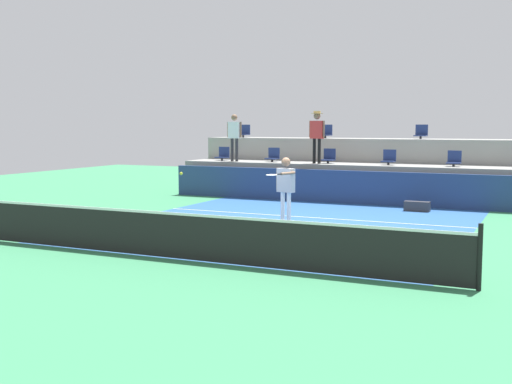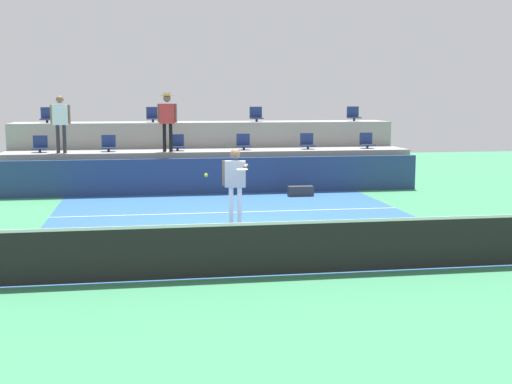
# 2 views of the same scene
# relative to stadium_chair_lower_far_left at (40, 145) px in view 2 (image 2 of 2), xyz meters

# --- Properties ---
(ground_plane) EXTENTS (40.00, 40.00, 0.00)m
(ground_plane) POSITION_rel_stadium_chair_lower_far_left_xyz_m (5.31, -7.23, -1.46)
(ground_plane) COLOR #388456
(court_inner_paint) EXTENTS (9.00, 10.00, 0.01)m
(court_inner_paint) POSITION_rel_stadium_chair_lower_far_left_xyz_m (5.31, -6.23, -1.46)
(court_inner_paint) COLOR #285693
(court_inner_paint) RESTS_ON ground_plane
(court_service_line) EXTENTS (9.00, 0.06, 0.00)m
(court_service_line) POSITION_rel_stadium_chair_lower_far_left_xyz_m (5.31, -4.83, -1.46)
(court_service_line) COLOR white
(court_service_line) RESTS_ON ground_plane
(tennis_net) EXTENTS (10.48, 0.08, 1.07)m
(tennis_net) POSITION_rel_stadium_chair_lower_far_left_xyz_m (5.31, -11.23, -0.97)
(tennis_net) COLOR black
(tennis_net) RESTS_ON ground_plane
(sponsor_backboard) EXTENTS (13.00, 0.16, 1.10)m
(sponsor_backboard) POSITION_rel_stadium_chair_lower_far_left_xyz_m (5.31, -1.23, -0.91)
(sponsor_backboard) COLOR navy
(sponsor_backboard) RESTS_ON ground_plane
(seating_tier_lower) EXTENTS (13.00, 1.80, 1.25)m
(seating_tier_lower) POSITION_rel_stadium_chair_lower_far_left_xyz_m (5.31, 0.07, -0.84)
(seating_tier_lower) COLOR gray
(seating_tier_lower) RESTS_ON ground_plane
(seating_tier_upper) EXTENTS (13.00, 1.80, 2.10)m
(seating_tier_upper) POSITION_rel_stadium_chair_lower_far_left_xyz_m (5.31, 1.87, -0.41)
(seating_tier_upper) COLOR gray
(seating_tier_upper) RESTS_ON ground_plane
(stadium_chair_lower_far_left) EXTENTS (0.44, 0.40, 0.52)m
(stadium_chair_lower_far_left) POSITION_rel_stadium_chair_lower_far_left_xyz_m (0.00, 0.00, 0.00)
(stadium_chair_lower_far_left) COLOR #2D2D33
(stadium_chair_lower_far_left) RESTS_ON seating_tier_lower
(stadium_chair_lower_left) EXTENTS (0.44, 0.40, 0.52)m
(stadium_chair_lower_left) POSITION_rel_stadium_chair_lower_far_left_xyz_m (2.09, 0.00, 0.00)
(stadium_chair_lower_left) COLOR #2D2D33
(stadium_chair_lower_left) RESTS_ON seating_tier_lower
(stadium_chair_lower_mid_left) EXTENTS (0.44, 0.40, 0.52)m
(stadium_chair_lower_mid_left) POSITION_rel_stadium_chair_lower_far_left_xyz_m (4.25, 0.00, 0.00)
(stadium_chair_lower_mid_left) COLOR #2D2D33
(stadium_chair_lower_mid_left) RESTS_ON seating_tier_lower
(stadium_chair_lower_mid_right) EXTENTS (0.44, 0.40, 0.52)m
(stadium_chair_lower_mid_right) POSITION_rel_stadium_chair_lower_far_left_xyz_m (6.40, 0.00, 0.00)
(stadium_chair_lower_mid_right) COLOR #2D2D33
(stadium_chair_lower_mid_right) RESTS_ON seating_tier_lower
(stadium_chair_lower_right) EXTENTS (0.44, 0.40, 0.52)m
(stadium_chair_lower_right) POSITION_rel_stadium_chair_lower_far_left_xyz_m (8.54, 0.00, 0.00)
(stadium_chair_lower_right) COLOR #2D2D33
(stadium_chair_lower_right) RESTS_ON seating_tier_lower
(stadium_chair_lower_far_right) EXTENTS (0.44, 0.40, 0.52)m
(stadium_chair_lower_far_right) POSITION_rel_stadium_chair_lower_far_left_xyz_m (10.60, 0.00, 0.00)
(stadium_chair_lower_far_right) COLOR #2D2D33
(stadium_chair_lower_far_right) RESTS_ON seating_tier_lower
(stadium_chair_upper_far_left) EXTENTS (0.44, 0.40, 0.52)m
(stadium_chair_upper_far_left) POSITION_rel_stadium_chair_lower_far_left_xyz_m (0.02, 1.80, 0.85)
(stadium_chair_upper_far_left) COLOR #2D2D33
(stadium_chair_upper_far_left) RESTS_ON seating_tier_upper
(stadium_chair_upper_left) EXTENTS (0.44, 0.40, 0.52)m
(stadium_chair_upper_left) POSITION_rel_stadium_chair_lower_far_left_xyz_m (3.52, 1.80, 0.85)
(stadium_chair_upper_left) COLOR #2D2D33
(stadium_chair_upper_left) RESTS_ON seating_tier_upper
(stadium_chair_upper_right) EXTENTS (0.44, 0.40, 0.52)m
(stadium_chair_upper_right) POSITION_rel_stadium_chair_lower_far_left_xyz_m (7.13, 1.80, 0.85)
(stadium_chair_upper_right) COLOR #2D2D33
(stadium_chair_upper_right) RESTS_ON seating_tier_upper
(stadium_chair_upper_far_right) EXTENTS (0.44, 0.40, 0.52)m
(stadium_chair_upper_far_right) POSITION_rel_stadium_chair_lower_far_left_xyz_m (10.69, 1.80, 0.85)
(stadium_chair_upper_far_right) COLOR #2D2D33
(stadium_chair_upper_far_right) RESTS_ON seating_tier_upper
(tennis_player) EXTENTS (0.60, 1.31, 1.77)m
(tennis_player) POSITION_rel_stadium_chair_lower_far_left_xyz_m (5.25, -6.46, -0.37)
(tennis_player) COLOR white
(tennis_player) RESTS_ON ground_plane
(spectator_leaning_on_rail) EXTENTS (0.61, 0.24, 1.75)m
(spectator_leaning_on_rail) POSITION_rel_stadium_chair_lower_far_left_xyz_m (0.69, -0.38, 0.85)
(spectator_leaning_on_rail) COLOR #2D2D33
(spectator_leaning_on_rail) RESTS_ON seating_tier_lower
(spectator_with_hat) EXTENTS (0.62, 0.50, 1.84)m
(spectator_with_hat) POSITION_rel_stadium_chair_lower_far_left_xyz_m (3.93, -0.38, 0.93)
(spectator_with_hat) COLOR black
(spectator_with_hat) RESTS_ON seating_tier_lower
(tennis_ball) EXTENTS (0.07, 0.07, 0.07)m
(tennis_ball) POSITION_rel_stadium_chair_lower_far_left_xyz_m (4.24, -9.91, 0.10)
(tennis_ball) COLOR #CCE033
(equipment_bag) EXTENTS (0.76, 0.28, 0.30)m
(equipment_bag) POSITION_rel_stadium_chair_lower_far_left_xyz_m (7.81, -2.20, -1.31)
(equipment_bag) COLOR #333338
(equipment_bag) RESTS_ON ground_plane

